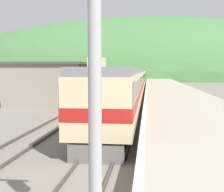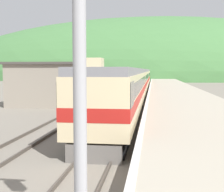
{
  "view_description": "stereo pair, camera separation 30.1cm",
  "coord_description": "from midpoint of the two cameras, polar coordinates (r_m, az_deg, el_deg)",
  "views": [
    {
      "loc": [
        2.06,
        2.02,
        3.78
      ],
      "look_at": [
        0.05,
        19.46,
        2.31
      ],
      "focal_mm": 50.0,
      "sensor_mm": 36.0,
      "label": 1
    },
    {
      "loc": [
        2.36,
        2.05,
        3.78
      ],
      "look_at": [
        0.05,
        19.46,
        2.31
      ],
      "focal_mm": 50.0,
      "sensor_mm": 36.0,
      "label": 2
    }
  ],
  "objects": [
    {
      "name": "track_siding",
      "position": [
        68.37,
        1.18,
        1.69
      ],
      "size": [
        1.52,
        180.0,
        0.16
      ],
      "color": "#4C443D",
      "rests_on": "ground"
    },
    {
      "name": "carriage_third",
      "position": [
        69.61,
        4.76,
        3.41
      ],
      "size": [
        2.98,
        22.8,
        3.9
      ],
      "color": "black",
      "rests_on": "ground"
    },
    {
      "name": "carriage_second",
      "position": [
        45.96,
        3.82,
        2.71
      ],
      "size": [
        2.98,
        22.8,
        3.9
      ],
      "color": "black",
      "rests_on": "ground"
    },
    {
      "name": "track_main",
      "position": [
        68.1,
        4.7,
        1.66
      ],
      "size": [
        1.52,
        180.0,
        0.16
      ],
      "color": "#4C443D",
      "rests_on": "ground"
    },
    {
      "name": "express_train_lead_car",
      "position": [
        22.75,
        0.98,
        0.64
      ],
      "size": [
        2.99,
        21.57,
        4.26
      ],
      "color": "black",
      "rests_on": "ground"
    },
    {
      "name": "distant_hills",
      "position": [
        136.63,
        5.65,
        3.18
      ],
      "size": [
        187.28,
        84.28,
        51.54
      ],
      "color": "#477A42",
      "rests_on": "ground"
    },
    {
      "name": "platform",
      "position": [
        48.17,
        10.26,
        0.87
      ],
      "size": [
        7.17,
        140.0,
        1.11
      ],
      "color": "#B2A893",
      "rests_on": "ground"
    },
    {
      "name": "station_shed",
      "position": [
        33.86,
        -11.8,
        2.18
      ],
      "size": [
        8.35,
        6.47,
        4.56
      ],
      "color": "gray",
      "rests_on": "ground"
    }
  ]
}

